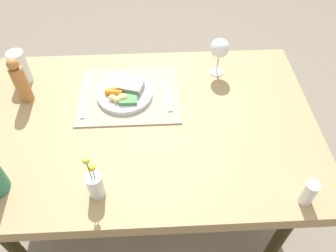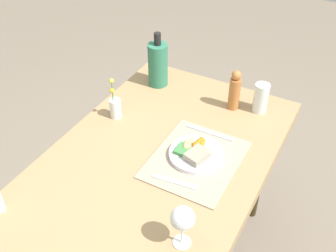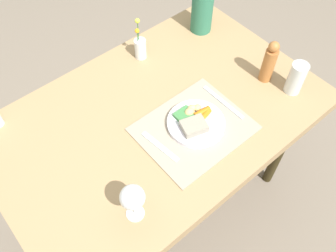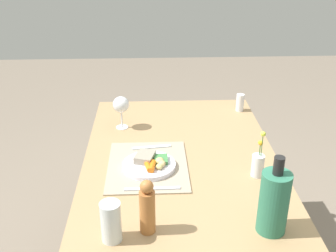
% 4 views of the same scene
% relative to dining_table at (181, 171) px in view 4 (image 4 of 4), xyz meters
% --- Properties ---
extents(dining_table, '(1.30, 0.84, 0.75)m').
position_rel_dining_table_xyz_m(dining_table, '(0.00, 0.00, 0.00)').
color(dining_table, '#A48359').
rests_on(dining_table, ground_plane).
extents(placemat, '(0.41, 0.33, 0.01)m').
position_rel_dining_table_xyz_m(placemat, '(0.06, -0.14, 0.07)').
color(placemat, tan).
rests_on(placemat, dining_table).
extents(dinner_plate, '(0.22, 0.22, 0.05)m').
position_rel_dining_table_xyz_m(dinner_plate, '(0.08, -0.14, 0.09)').
color(dinner_plate, silver).
rests_on(dinner_plate, placemat).
extents(fork, '(0.04, 0.18, 0.00)m').
position_rel_dining_table_xyz_m(fork, '(-0.09, -0.13, 0.08)').
color(fork, silver).
rests_on(fork, placemat).
extents(knife, '(0.02, 0.22, 0.00)m').
position_rel_dining_table_xyz_m(knife, '(0.24, -0.13, 0.08)').
color(knife, silver).
rests_on(knife, placemat).
extents(salt_shaker, '(0.04, 0.04, 0.09)m').
position_rel_dining_table_xyz_m(salt_shaker, '(-0.50, 0.36, 0.11)').
color(salt_shaker, white).
rests_on(salt_shaker, dining_table).
extents(pepper_mill, '(0.05, 0.05, 0.20)m').
position_rel_dining_table_xyz_m(pepper_mill, '(0.47, -0.14, 0.16)').
color(pepper_mill, '#B16D36').
rests_on(pepper_mill, dining_table).
extents(cooler_bottle, '(0.10, 0.10, 0.28)m').
position_rel_dining_table_xyz_m(cooler_bottle, '(0.48, 0.26, 0.18)').
color(cooler_bottle, '#2F7458').
rests_on(cooler_bottle, dining_table).
extents(wine_glass, '(0.08, 0.08, 0.17)m').
position_rel_dining_table_xyz_m(wine_glass, '(-0.31, -0.27, 0.19)').
color(wine_glass, white).
rests_on(wine_glass, dining_table).
extents(flower_vase, '(0.05, 0.05, 0.20)m').
position_rel_dining_table_xyz_m(flower_vase, '(0.15, 0.30, 0.12)').
color(flower_vase, silver).
rests_on(flower_vase, dining_table).
extents(water_tumbler, '(0.07, 0.07, 0.14)m').
position_rel_dining_table_xyz_m(water_tumbler, '(0.50, -0.26, 0.13)').
color(water_tumbler, silver).
rests_on(water_tumbler, dining_table).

